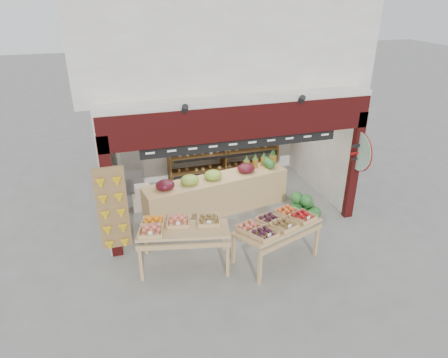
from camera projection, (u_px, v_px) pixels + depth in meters
ground at (228, 211)px, 10.04m from camera, size 60.00×60.00×0.00m
shop_structure at (209, 40)px, 9.74m from camera, size 6.36×5.12×5.40m
banana_board at (113, 211)px, 7.84m from camera, size 0.60×0.15×1.80m
gift_sign at (359, 151)px, 9.00m from camera, size 0.04×0.93×0.92m
back_shelving at (224, 141)px, 11.25m from camera, size 3.20×0.53×1.96m
refrigerator at (131, 163)px, 10.77m from camera, size 0.70×0.70×1.61m
cardboard_stack at (151, 199)px, 10.14m from camera, size 0.96×0.70×0.65m
mid_counter at (217, 193)px, 9.85m from camera, size 3.71×1.33×1.13m
display_table_left at (178, 227)px, 7.80m from camera, size 1.92×1.32×1.10m
display_table_right at (277, 225)px, 7.93m from camera, size 1.87×1.42×1.05m
watermelon_pile at (304, 208)px, 9.73m from camera, size 0.75×0.78×0.59m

